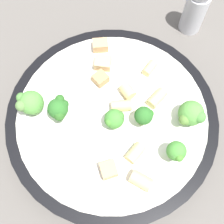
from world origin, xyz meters
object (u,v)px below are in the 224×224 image
at_px(broccoli_floret_2, 144,116).
at_px(broccoli_floret_4, 191,114).
at_px(broccoli_floret_5, 115,119).
at_px(chicken_chunk_0, 109,170).
at_px(broccoli_floret_0, 30,103).
at_px(rigatoni_4, 127,91).
at_px(broccoli_floret_1, 176,152).
at_px(rigatoni_5, 141,181).
at_px(pasta_bowl, 112,119).
at_px(pepper_shaker, 196,6).
at_px(chicken_chunk_2, 103,63).
at_px(rigatoni_2, 150,68).
at_px(rigatoni_0, 135,153).
at_px(broccoli_floret_3, 59,109).
at_px(chicken_chunk_3, 100,79).
at_px(chicken_chunk_1, 100,45).
at_px(rigatoni_3, 120,105).
at_px(rigatoni_1, 157,98).

height_order(broccoli_floret_2, broccoli_floret_4, broccoli_floret_4).
xyz_separation_m(broccoli_floret_5, chicken_chunk_0, (0.05, -0.05, -0.01)).
bearing_deg(broccoli_floret_2, broccoli_floret_0, -136.16).
bearing_deg(rigatoni_4, broccoli_floret_1, -7.08).
bearing_deg(rigatoni_5, pasta_bowl, 162.21).
bearing_deg(pepper_shaker, pasta_bowl, -75.74).
bearing_deg(chicken_chunk_2, rigatoni_4, -2.38).
distance_m(rigatoni_2, pepper_shaker, 0.14).
relative_size(broccoli_floret_5, rigatoni_0, 1.19).
bearing_deg(chicken_chunk_0, broccoli_floret_3, -178.68).
relative_size(broccoli_floret_5, rigatoni_4, 1.46).
xyz_separation_m(rigatoni_2, chicken_chunk_2, (-0.05, -0.05, 0.00)).
xyz_separation_m(broccoli_floret_0, chicken_chunk_3, (0.02, 0.10, -0.02)).
height_order(rigatoni_0, chicken_chunk_2, rigatoni_0).
bearing_deg(broccoli_floret_1, pasta_bowl, -165.80).
xyz_separation_m(rigatoni_0, pepper_shaker, (-0.12, 0.24, 0.01)).
xyz_separation_m(broccoli_floret_5, rigatoni_2, (-0.03, 0.09, -0.01)).
bearing_deg(broccoli_floret_4, rigatoni_0, -95.59).
bearing_deg(chicken_chunk_1, chicken_chunk_3, -38.31).
bearing_deg(pepper_shaker, broccoli_floret_3, -87.39).
xyz_separation_m(pasta_bowl, broccoli_floret_2, (0.03, 0.03, 0.04)).
xyz_separation_m(rigatoni_3, chicken_chunk_3, (-0.05, 0.00, -0.00)).
bearing_deg(pepper_shaker, rigatoni_5, -59.13).
height_order(broccoli_floret_2, broccoli_floret_5, broccoli_floret_2).
distance_m(broccoli_floret_2, broccoli_floret_5, 0.04).
bearing_deg(chicken_chunk_2, broccoli_floret_4, 14.30).
xyz_separation_m(broccoli_floret_0, pepper_shaker, (0.02, 0.30, -0.01)).
distance_m(broccoli_floret_3, rigatoni_5, 0.14).
distance_m(broccoli_floret_1, broccoli_floret_2, 0.06).
relative_size(broccoli_floret_2, rigatoni_4, 1.65).
distance_m(rigatoni_2, chicken_chunk_0, 0.16).
relative_size(rigatoni_5, chicken_chunk_2, 1.13).
height_order(broccoli_floret_3, rigatoni_5, broccoli_floret_3).
xyz_separation_m(broccoli_floret_1, rigatoni_1, (-0.07, 0.04, -0.02)).
height_order(pasta_bowl, chicken_chunk_2, chicken_chunk_2).
xyz_separation_m(broccoli_floret_3, rigatoni_3, (0.04, 0.07, -0.02)).
height_order(rigatoni_4, rigatoni_5, same).
xyz_separation_m(chicken_chunk_1, chicken_chunk_2, (0.03, -0.02, -0.00)).
bearing_deg(chicken_chunk_3, pepper_shaker, 91.08).
relative_size(broccoli_floret_4, chicken_chunk_0, 1.89).
height_order(broccoli_floret_0, chicken_chunk_0, broccoli_floret_0).
distance_m(pasta_bowl, rigatoni_4, 0.05).
height_order(rigatoni_2, chicken_chunk_0, chicken_chunk_0).
relative_size(rigatoni_0, chicken_chunk_2, 1.07).
bearing_deg(rigatoni_2, broccoli_floret_3, -99.13).
distance_m(rigatoni_0, chicken_chunk_3, 0.12).
bearing_deg(pepper_shaker, broccoli_floret_0, -93.75).
relative_size(rigatoni_0, chicken_chunk_3, 1.35).
distance_m(broccoli_floret_1, chicken_chunk_2, 0.17).
distance_m(broccoli_floret_4, chicken_chunk_3, 0.14).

